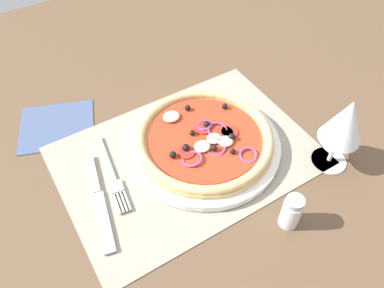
% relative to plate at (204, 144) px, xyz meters
% --- Properties ---
extents(ground_plane, '(1.90, 1.40, 0.02)m').
position_rel_plate_xyz_m(ground_plane, '(0.04, 0.00, -0.02)').
color(ground_plane, brown).
extents(placemat, '(0.46, 0.32, 0.00)m').
position_rel_plate_xyz_m(placemat, '(0.04, 0.00, -0.01)').
color(placemat, gray).
rests_on(placemat, ground_plane).
extents(plate, '(0.29, 0.29, 0.01)m').
position_rel_plate_xyz_m(plate, '(0.00, 0.00, 0.00)').
color(plate, silver).
rests_on(plate, placemat).
extents(pizza, '(0.26, 0.26, 0.03)m').
position_rel_plate_xyz_m(pizza, '(-0.00, 0.00, 0.02)').
color(pizza, tan).
rests_on(pizza, plate).
extents(fork, '(0.04, 0.18, 0.00)m').
position_rel_plate_xyz_m(fork, '(0.18, -0.02, -0.00)').
color(fork, '#B2B5BA').
rests_on(fork, placemat).
extents(knife, '(0.06, 0.20, 0.01)m').
position_rel_plate_xyz_m(knife, '(0.22, 0.01, -0.00)').
color(knife, '#B2B5BA').
rests_on(knife, placemat).
extents(wine_glass, '(0.07, 0.07, 0.15)m').
position_rel_plate_xyz_m(wine_glass, '(-0.18, 0.15, 0.09)').
color(wine_glass, silver).
rests_on(wine_glass, ground_plane).
extents(napkin, '(0.18, 0.17, 0.00)m').
position_rel_plate_xyz_m(napkin, '(0.22, -0.20, -0.01)').
color(napkin, '#425175').
rests_on(napkin, ground_plane).
extents(pepper_shaker, '(0.03, 0.03, 0.07)m').
position_rel_plate_xyz_m(pepper_shaker, '(-0.03, 0.21, 0.02)').
color(pepper_shaker, silver).
rests_on(pepper_shaker, ground_plane).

